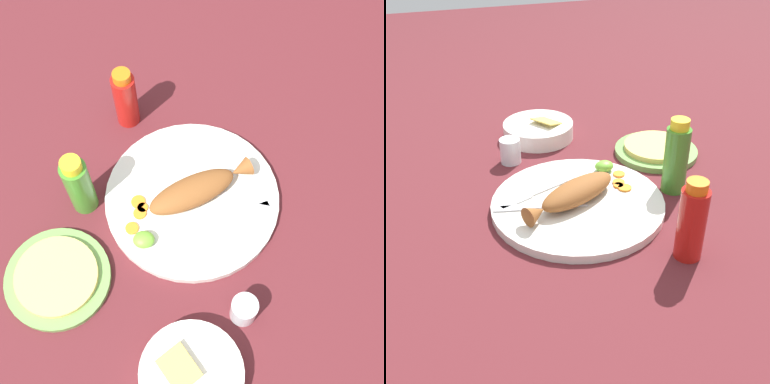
# 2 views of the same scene
# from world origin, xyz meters

# --- Properties ---
(ground_plane) EXTENTS (4.00, 4.00, 0.00)m
(ground_plane) POSITION_xyz_m (0.00, 0.00, 0.00)
(ground_plane) COLOR #561E23
(main_plate) EXTENTS (0.35, 0.35, 0.02)m
(main_plate) POSITION_xyz_m (0.00, 0.00, 0.01)
(main_plate) COLOR silver
(main_plate) RESTS_ON ground_plane
(fried_fish) EXTENTS (0.22, 0.14, 0.04)m
(fried_fish) POSITION_xyz_m (-0.01, -0.00, 0.04)
(fried_fish) COLOR brown
(fried_fish) RESTS_ON main_plate
(fork_near) EXTENTS (0.18, 0.06, 0.00)m
(fork_near) POSITION_xyz_m (-0.09, 0.00, 0.02)
(fork_near) COLOR silver
(fork_near) RESTS_ON main_plate
(fork_far) EXTENTS (0.18, 0.08, 0.00)m
(fork_far) POSITION_xyz_m (-0.08, 0.05, 0.02)
(fork_far) COLOR silver
(fork_far) RESTS_ON main_plate
(carrot_slice_near) EXTENTS (0.03, 0.03, 0.00)m
(carrot_slice_near) POSITION_xyz_m (0.11, 0.01, 0.02)
(carrot_slice_near) COLOR orange
(carrot_slice_near) RESTS_ON main_plate
(carrot_slice_mid) EXTENTS (0.02, 0.02, 0.00)m
(carrot_slice_mid) POSITION_xyz_m (0.10, 0.02, 0.02)
(carrot_slice_mid) COLOR orange
(carrot_slice_mid) RESTS_ON main_plate
(carrot_slice_far) EXTENTS (0.03, 0.03, 0.00)m
(carrot_slice_far) POSITION_xyz_m (0.10, 0.04, 0.02)
(carrot_slice_far) COLOR orange
(carrot_slice_far) RESTS_ON main_plate
(carrot_slice_extra) EXTENTS (0.03, 0.03, 0.00)m
(carrot_slice_extra) POSITION_xyz_m (0.12, 0.07, 0.02)
(carrot_slice_extra) COLOR orange
(carrot_slice_extra) RESTS_ON main_plate
(lime_wedge_main) EXTENTS (0.04, 0.04, 0.02)m
(lime_wedge_main) POSITION_xyz_m (0.09, 0.10, 0.03)
(lime_wedge_main) COLOR #6BB233
(lime_wedge_main) RESTS_ON main_plate
(hot_sauce_bottle_red) EXTENTS (0.05, 0.05, 0.15)m
(hot_sauce_bottle_red) POSITION_xyz_m (0.13, -0.20, 0.07)
(hot_sauce_bottle_red) COLOR #B21914
(hot_sauce_bottle_red) RESTS_ON ground_plane
(hot_sauce_bottle_green) EXTENTS (0.05, 0.05, 0.16)m
(hot_sauce_bottle_green) POSITION_xyz_m (0.22, -0.00, 0.08)
(hot_sauce_bottle_green) COLOR #3D8428
(hot_sauce_bottle_green) RESTS_ON ground_plane
(salt_cup) EXTENTS (0.05, 0.05, 0.06)m
(salt_cup) POSITION_xyz_m (-0.09, 0.23, 0.03)
(salt_cup) COLOR silver
(salt_cup) RESTS_ON ground_plane
(guacamole_bowl) EXTENTS (0.18, 0.18, 0.05)m
(guacamole_bowl) POSITION_xyz_m (0.01, 0.34, 0.02)
(guacamole_bowl) COLOR white
(guacamole_bowl) RESTS_ON ground_plane
(tortilla_plate) EXTENTS (0.20, 0.20, 0.01)m
(tortilla_plate) POSITION_xyz_m (0.26, 0.16, 0.01)
(tortilla_plate) COLOR #6B9E4C
(tortilla_plate) RESTS_ON ground_plane
(tortilla_stack) EXTENTS (0.16, 0.16, 0.01)m
(tortilla_stack) POSITION_xyz_m (0.26, 0.16, 0.02)
(tortilla_stack) COLOR #E0C666
(tortilla_stack) RESTS_ON tortilla_plate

